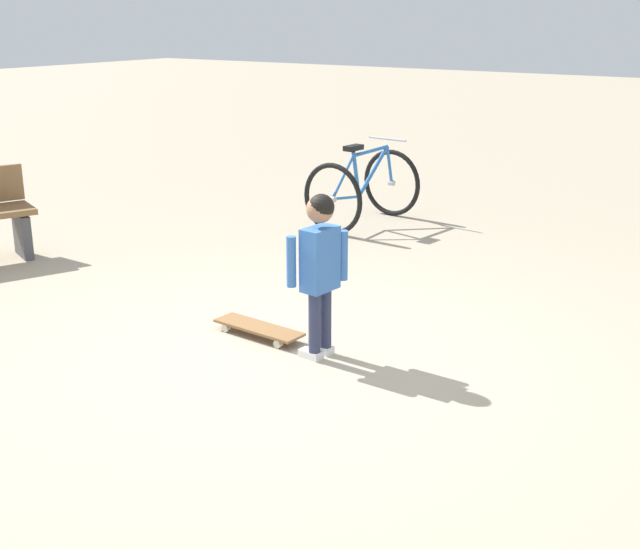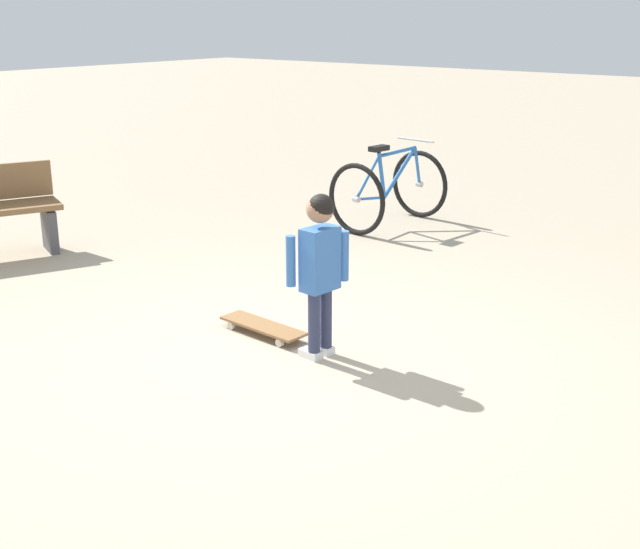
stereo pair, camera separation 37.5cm
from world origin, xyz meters
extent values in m
plane|color=tan|center=(0.00, 0.00, 0.00)|extent=(50.00, 50.00, 0.00)
cylinder|color=#2D3351|center=(-0.14, -0.17, 0.24)|extent=(0.08, 0.08, 0.42)
cube|color=white|center=(-0.11, -0.17, 0.03)|extent=(0.16, 0.09, 0.05)
cylinder|color=#2D3351|center=(-0.15, -0.28, 0.24)|extent=(0.08, 0.08, 0.42)
cube|color=white|center=(-0.12, -0.28, 0.03)|extent=(0.16, 0.09, 0.05)
cube|color=#386BB7|center=(-0.15, -0.23, 0.65)|extent=(0.16, 0.25, 0.40)
cylinder|color=#386BB7|center=(-0.03, -0.08, 0.65)|extent=(0.06, 0.06, 0.32)
cylinder|color=#386BB7|center=(-0.22, -0.38, 0.65)|extent=(0.06, 0.06, 0.32)
sphere|color=#9E7051|center=(-0.15, -0.23, 0.96)|extent=(0.17, 0.17, 0.17)
sphere|color=black|center=(-0.16, -0.23, 0.98)|extent=(0.16, 0.16, 0.16)
cube|color=olive|center=(0.39, -0.28, 0.07)|extent=(0.68, 0.23, 0.02)
cube|color=#B7B7BC|center=(0.62, -0.29, 0.05)|extent=(0.04, 0.11, 0.02)
cube|color=#B7B7BC|center=(0.15, -0.26, 0.05)|extent=(0.04, 0.11, 0.02)
cylinder|color=beige|center=(0.63, -0.22, 0.03)|extent=(0.06, 0.03, 0.06)
cylinder|color=beige|center=(0.62, -0.37, 0.03)|extent=(0.06, 0.03, 0.06)
cylinder|color=beige|center=(0.16, -0.19, 0.03)|extent=(0.06, 0.03, 0.06)
cylinder|color=beige|center=(0.15, -0.34, 0.03)|extent=(0.06, 0.03, 0.06)
torus|color=black|center=(1.36, -3.83, 0.36)|extent=(0.71, 0.11, 0.71)
torus|color=black|center=(1.45, -2.82, 0.36)|extent=(0.71, 0.11, 0.71)
cylinder|color=#B7B7BC|center=(1.36, -3.83, 0.36)|extent=(0.07, 0.07, 0.06)
cylinder|color=#B7B7BC|center=(1.45, -2.82, 0.36)|extent=(0.07, 0.07, 0.06)
cylinder|color=#2D6BB7|center=(1.39, -3.49, 0.53)|extent=(0.08, 0.52, 0.48)
cylinder|color=#2D6BB7|center=(1.39, -3.44, 0.75)|extent=(0.09, 0.59, 0.06)
cylinder|color=#2D6BB7|center=(1.42, -3.20, 0.54)|extent=(0.05, 0.14, 0.48)
cylinder|color=#2D6BB7|center=(1.43, -3.03, 0.33)|extent=(0.07, 0.43, 0.08)
cylinder|color=#2D6BB7|center=(1.43, -2.98, 0.55)|extent=(0.06, 0.35, 0.40)
cylinder|color=#2D6BB7|center=(1.36, -3.79, 0.56)|extent=(0.04, 0.13, 0.41)
cube|color=black|center=(1.42, -3.15, 0.82)|extent=(0.12, 0.23, 0.05)
cylinder|color=#B7B7BC|center=(1.37, -3.74, 0.84)|extent=(0.46, 0.06, 0.02)
cube|color=#4C4C51|center=(3.33, -0.62, 0.20)|extent=(0.36, 0.21, 0.39)
camera|label=1|loc=(-2.89, 3.85, 2.12)|focal=46.71mm
camera|label=2|loc=(-3.19, 3.63, 2.12)|focal=46.71mm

